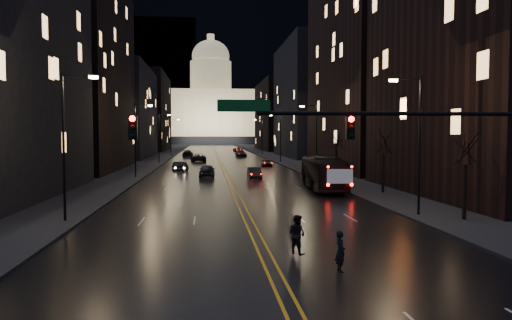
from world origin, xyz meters
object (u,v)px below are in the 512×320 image
object	(u,v)px
oncoming_car_b	(181,167)
pedestrian_a	(340,251)
traffic_signal	(405,139)
pedestrian_b	(297,234)
receding_car_a	(254,173)
oncoming_car_a	(207,171)
bus	(323,173)

from	to	relation	value
oncoming_car_b	pedestrian_a	distance (m)	52.34
traffic_signal	pedestrian_a	world-z (taller)	traffic_signal
pedestrian_a	pedestrian_b	world-z (taller)	pedestrian_b
oncoming_car_b	pedestrian_a	size ratio (longest dim) A/B	2.79
receding_car_a	pedestrian_a	size ratio (longest dim) A/B	2.59
pedestrian_b	traffic_signal	bearing A→B (deg)	-144.74
pedestrian_a	oncoming_car_a	bearing A→B (deg)	1.15
pedestrian_b	pedestrian_a	bearing A→B (deg)	158.87
traffic_signal	oncoming_car_b	world-z (taller)	traffic_signal
traffic_signal	receding_car_a	xyz separation A→B (m)	(-2.82, 37.83, -4.42)
traffic_signal	bus	world-z (taller)	traffic_signal
traffic_signal	receding_car_a	bearing A→B (deg)	94.27
traffic_signal	pedestrian_b	bearing A→B (deg)	167.16
oncoming_car_b	pedestrian_b	world-z (taller)	pedestrian_b
receding_car_a	pedestrian_a	bearing A→B (deg)	-91.29
oncoming_car_b	receding_car_a	xyz separation A→B (m)	(9.24, -11.78, -0.05)
oncoming_car_b	pedestrian_b	distance (m)	49.18
oncoming_car_a	oncoming_car_b	distance (m)	9.37
bus	oncoming_car_a	world-z (taller)	bus
traffic_signal	bus	bearing A→B (deg)	84.26
oncoming_car_a	pedestrian_a	bearing A→B (deg)	98.23
traffic_signal	bus	xyz separation A→B (m)	(2.59, 25.82, -3.51)
pedestrian_a	pedestrian_b	distance (m)	3.23
oncoming_car_a	receding_car_a	size ratio (longest dim) A/B	1.13
bus	oncoming_car_b	bearing A→B (deg)	125.01
receding_car_a	pedestrian_b	xyz separation A→B (m)	(-1.65, -36.81, 0.20)
traffic_signal	oncoming_car_a	world-z (taller)	traffic_signal
traffic_signal	oncoming_car_b	bearing A→B (deg)	103.67
traffic_signal	oncoming_car_b	distance (m)	51.24
receding_car_a	pedestrian_a	xyz separation A→B (m)	(-0.51, -39.82, 0.12)
oncoming_car_a	pedestrian_a	distance (m)	43.27
oncoming_car_a	bus	bearing A→B (deg)	127.45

